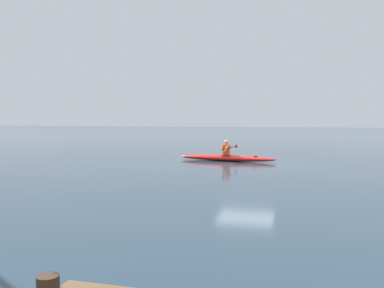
# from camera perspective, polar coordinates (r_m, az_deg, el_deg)

# --- Properties ---
(ground_plane) EXTENTS (160.00, 160.00, 0.00)m
(ground_plane) POSITION_cam_1_polar(r_m,az_deg,el_deg) (18.12, 7.71, -2.75)
(ground_plane) COLOR #233847
(kayak) EXTENTS (4.79, 1.29, 0.29)m
(kayak) POSITION_cam_1_polar(r_m,az_deg,el_deg) (19.01, 4.88, -1.99)
(kayak) COLOR red
(kayak) RESTS_ON ground
(kayaker) EXTENTS (0.56, 2.40, 0.71)m
(kayaker) POSITION_cam_1_polar(r_m,az_deg,el_deg) (18.96, 4.94, -0.67)
(kayaker) COLOR #E04C14
(kayaker) RESTS_ON kayak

